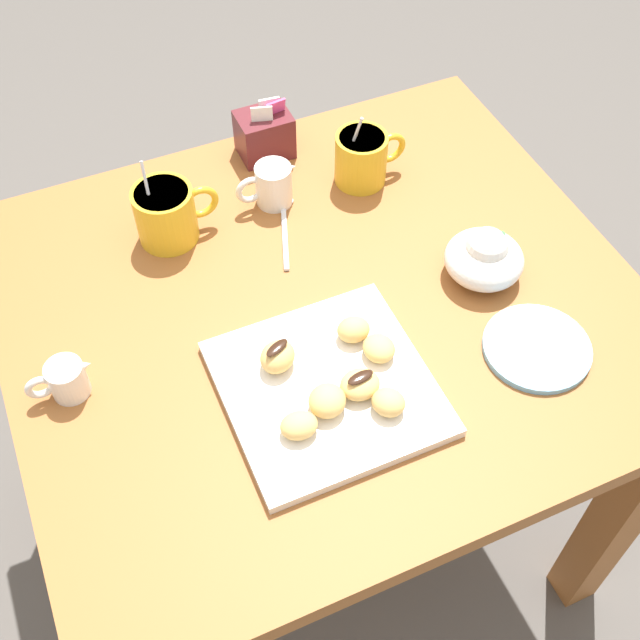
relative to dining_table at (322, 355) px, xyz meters
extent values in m
plane|color=#514C47|center=(0.00, 0.00, -0.59)|extent=(8.00, 8.00, 0.00)
cube|color=#935628|center=(0.00, 0.00, 0.12)|extent=(0.93, 0.83, 0.04)
cube|color=#935628|center=(0.41, -0.36, -0.24)|extent=(0.07, 0.07, 0.69)
cube|color=#935628|center=(-0.41, 0.36, -0.24)|extent=(0.07, 0.07, 0.69)
cube|color=#935628|center=(0.41, 0.36, -0.24)|extent=(0.07, 0.07, 0.69)
cube|color=silver|center=(-0.06, -0.15, 0.14)|extent=(0.28, 0.28, 0.02)
cylinder|color=gold|center=(-0.17, 0.22, 0.18)|extent=(0.09, 0.09, 0.09)
torus|color=gold|center=(-0.11, 0.22, 0.19)|extent=(0.06, 0.01, 0.06)
cylinder|color=black|center=(-0.17, 0.22, 0.22)|extent=(0.08, 0.08, 0.01)
cylinder|color=silver|center=(-0.19, 0.22, 0.22)|extent=(0.01, 0.05, 0.12)
cylinder|color=gold|center=(0.17, 0.22, 0.18)|extent=(0.09, 0.09, 0.09)
torus|color=gold|center=(0.22, 0.22, 0.19)|extent=(0.06, 0.01, 0.06)
cylinder|color=black|center=(0.17, 0.22, 0.22)|extent=(0.07, 0.07, 0.01)
cylinder|color=silver|center=(0.15, 0.22, 0.22)|extent=(0.03, 0.03, 0.12)
cylinder|color=silver|center=(0.02, 0.23, 0.17)|extent=(0.06, 0.06, 0.07)
cone|color=silver|center=(0.04, 0.23, 0.20)|extent=(0.02, 0.02, 0.02)
torus|color=silver|center=(-0.02, 0.23, 0.18)|extent=(0.05, 0.01, 0.05)
cylinder|color=white|center=(0.02, 0.23, 0.20)|extent=(0.05, 0.05, 0.01)
cube|color=#561E23|center=(0.05, 0.35, 0.18)|extent=(0.09, 0.07, 0.08)
cube|color=white|center=(0.04, 0.34, 0.23)|extent=(0.04, 0.02, 0.03)
cube|color=white|center=(0.06, 0.36, 0.23)|extent=(0.04, 0.01, 0.03)
cube|color=#EA4C93|center=(0.07, 0.35, 0.23)|extent=(0.04, 0.01, 0.03)
ellipsoid|color=silver|center=(0.25, -0.05, 0.17)|extent=(0.12, 0.12, 0.07)
sphere|color=silver|center=(0.25, -0.05, 0.19)|extent=(0.07, 0.07, 0.07)
ellipsoid|color=green|center=(0.26, -0.05, 0.21)|extent=(0.03, 0.02, 0.01)
cylinder|color=silver|center=(-0.38, -0.01, 0.16)|extent=(0.05, 0.05, 0.05)
cone|color=silver|center=(-0.35, -0.01, 0.18)|extent=(0.02, 0.02, 0.02)
torus|color=silver|center=(-0.41, -0.01, 0.17)|extent=(0.04, 0.01, 0.04)
cylinder|color=black|center=(-0.38, -0.01, 0.18)|extent=(0.04, 0.04, 0.01)
cylinder|color=#66A8DB|center=(0.24, -0.20, 0.14)|extent=(0.15, 0.15, 0.01)
cube|color=silver|center=(0.00, 0.15, 0.14)|extent=(0.06, 0.14, 0.00)
ellipsoid|color=silver|center=(0.03, 0.22, 0.14)|extent=(0.03, 0.02, 0.01)
ellipsoid|color=#E5B260|center=(-0.02, -0.17, 0.17)|extent=(0.06, 0.05, 0.03)
ellipsoid|color=black|center=(-0.02, -0.17, 0.18)|extent=(0.04, 0.02, 0.00)
ellipsoid|color=#E5B260|center=(0.00, -0.22, 0.17)|extent=(0.06, 0.06, 0.03)
ellipsoid|color=#E5B260|center=(0.01, -0.09, 0.17)|extent=(0.05, 0.05, 0.03)
ellipsoid|color=#E5B260|center=(-0.07, -0.18, 0.17)|extent=(0.07, 0.07, 0.04)
ellipsoid|color=#E5B260|center=(-0.12, -0.20, 0.17)|extent=(0.06, 0.05, 0.03)
ellipsoid|color=#E5B260|center=(-0.11, -0.09, 0.17)|extent=(0.07, 0.07, 0.04)
ellipsoid|color=black|center=(-0.11, -0.09, 0.19)|extent=(0.04, 0.03, 0.00)
ellipsoid|color=#E5B260|center=(0.03, -0.13, 0.17)|extent=(0.05, 0.05, 0.03)
camera|label=1|loc=(-0.31, -0.70, 1.06)|focal=45.21mm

